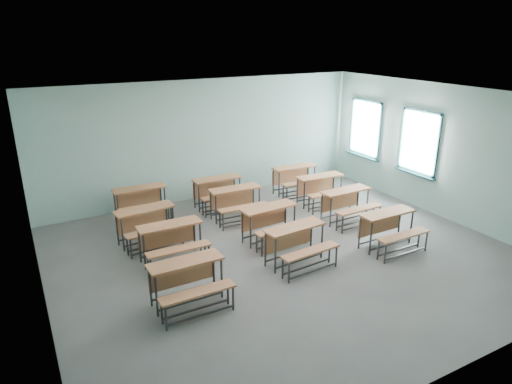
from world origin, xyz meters
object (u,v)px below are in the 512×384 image
desk_unit_r0c1 (298,240)px  desk_unit_r3c1 (219,188)px  desk_unit_r3c0 (141,199)px  desk_unit_r0c0 (189,277)px  desk_unit_r1c2 (348,201)px  desk_unit_r2c0 (147,221)px  desk_unit_r1c0 (172,238)px  desk_unit_r0c2 (390,225)px  desk_unit_r2c2 (322,186)px  desk_unit_r3c2 (296,176)px  desk_unit_r1c1 (272,219)px  desk_unit_r2c1 (237,199)px

desk_unit_r0c1 → desk_unit_r3c1: bearing=86.8°
desk_unit_r0c1 → desk_unit_r3c0: same height
desk_unit_r0c0 → desk_unit_r1c2: (4.62, 1.53, 0.00)m
desk_unit_r2c0 → desk_unit_r3c0: same height
desk_unit_r0c1 → desk_unit_r1c0: size_ratio=1.04×
desk_unit_r0c2 → desk_unit_r2c2: bearing=83.9°
desk_unit_r0c1 → desk_unit_r1c2: bearing=23.9°
desk_unit_r1c0 → desk_unit_r3c0: size_ratio=1.00×
desk_unit_r3c1 → desk_unit_r3c2: size_ratio=0.98×
desk_unit_r0c2 → desk_unit_r1c1: (-2.01, 1.47, 0.00)m
desk_unit_r0c0 → desk_unit_r1c1: size_ratio=0.96×
desk_unit_r1c0 → desk_unit_r2c1: size_ratio=0.98×
desk_unit_r1c1 → desk_unit_r0c2: bearing=-40.1°
desk_unit_r1c0 → desk_unit_r2c1: same height
desk_unit_r0c2 → desk_unit_r1c2: 1.55m
desk_unit_r1c1 → desk_unit_r3c2: 3.19m
desk_unit_r2c1 → desk_unit_r3c2: size_ratio=1.00×
desk_unit_r0c1 → desk_unit_r1c2: (2.25, 1.21, 0.00)m
desk_unit_r0c1 → desk_unit_r2c2: 3.39m
desk_unit_r1c0 → desk_unit_r3c1: bearing=48.5°
desk_unit_r3c0 → desk_unit_r1c0: bearing=-91.2°
desk_unit_r0c0 → desk_unit_r3c0: bearing=84.9°
desk_unit_r2c0 → desk_unit_r0c1: bearing=-51.9°
desk_unit_r3c0 → desk_unit_r2c0: bearing=-99.7°
desk_unit_r0c1 → desk_unit_r0c0: bearing=-176.9°
desk_unit_r2c1 → desk_unit_r1c1: bearing=-83.3°
desk_unit_r2c0 → desk_unit_r3c2: size_ratio=1.04×
desk_unit_r1c2 → desk_unit_r3c1: 3.29m
desk_unit_r0c0 → desk_unit_r1c0: bearing=80.3°
desk_unit_r0c2 → desk_unit_r3c2: (0.16, 3.80, 0.00)m
desk_unit_r2c2 → desk_unit_r3c1: (-2.45, 1.12, 0.00)m
desk_unit_r2c0 → desk_unit_r3c2: (4.56, 1.14, 0.00)m
desk_unit_r3c1 → desk_unit_r2c1: bearing=-85.7°
desk_unit_r1c0 → desk_unit_r3c2: size_ratio=0.98×
desk_unit_r2c0 → desk_unit_r1c2: bearing=-20.3°
desk_unit_r1c1 → desk_unit_r3c0: bearing=125.4°
desk_unit_r2c1 → desk_unit_r0c1: bearing=-87.0°
desk_unit_r0c2 → desk_unit_r3c2: bearing=87.1°
desk_unit_r0c2 → desk_unit_r0c0: bearing=179.4°
desk_unit_r2c0 → desk_unit_r2c2: size_ratio=1.04×
desk_unit_r0c0 → desk_unit_r1c1: same height
desk_unit_r0c0 → desk_unit_r3c1: same height
desk_unit_r3c2 → desk_unit_r0c1: bearing=-120.7°
desk_unit_r3c1 → desk_unit_r0c2: bearing=-59.9°
desk_unit_r0c1 → desk_unit_r2c1: (-0.02, 2.61, 0.00)m
desk_unit_r0c2 → desk_unit_r3c1: size_ratio=1.00×
desk_unit_r0c1 → desk_unit_r1c1: size_ratio=1.01×
desk_unit_r3c0 → desk_unit_r3c2: bearing=-3.2°
desk_unit_r0c1 → desk_unit_r2c2: size_ratio=1.02×
desk_unit_r3c2 → desk_unit_r3c1: bearing=-179.2°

